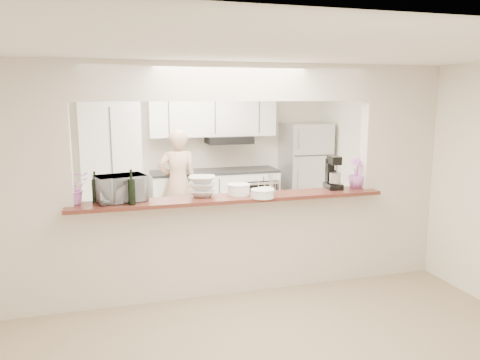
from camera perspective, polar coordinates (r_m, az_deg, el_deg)
name	(u,v)px	position (r m, az deg, el deg)	size (l,w,h in m)	color
floor	(231,290)	(5.40, -1.12, -13.31)	(6.00, 6.00, 0.00)	tan
tile_overlay	(203,248)	(6.81, -4.52, -8.24)	(5.00, 2.90, 0.01)	beige
partition	(230,160)	(5.00, -1.18, 2.48)	(5.00, 0.15, 2.50)	beige
bar_counter	(231,241)	(5.19, -1.13, -7.49)	(3.40, 0.38, 1.09)	beige
kitchen_cabinets	(177,170)	(7.68, -7.74, 1.25)	(3.15, 0.62, 2.25)	white
refrigerator	(305,172)	(8.25, 7.91, 0.98)	(0.75, 0.70, 1.70)	#BCBCC1
flower_left	(74,188)	(4.93, -19.60, -0.93)	(0.29, 0.25, 0.32)	#E177CA
wine_bottle_a	(132,191)	(4.73, -13.07, -1.32)	(0.07, 0.07, 0.36)	black
wine_bottle_b	(95,190)	(4.95, -17.25, -1.20)	(0.06, 0.06, 0.32)	black
toaster_oven	(121,188)	(4.93, -14.36, -0.99)	(0.49, 0.33, 0.27)	#9D9EA2
serving_bowls	(202,187)	(5.03, -4.62, -0.81)	(0.29, 0.29, 0.21)	silver
plate_stack_a	(239,189)	(5.11, -0.16, -1.15)	(0.25, 0.25, 0.12)	white
plate_stack_b	(263,193)	(4.96, 2.77, -1.65)	(0.25, 0.25, 0.09)	white
red_bowl	(243,191)	(5.18, 0.33, -1.30)	(0.13, 0.13, 0.06)	maroon
tan_bowl	(266,191)	(5.15, 3.24, -1.33)	(0.16, 0.16, 0.07)	beige
utensil_caddy	(268,185)	(5.23, 3.47, -0.62)	(0.25, 0.19, 0.20)	silver
stand_mixer	(333,174)	(5.54, 11.28, 0.73)	(0.19, 0.28, 0.38)	black
flower_right	(357,172)	(5.67, 14.04, 0.90)	(0.20, 0.20, 0.36)	#D173D6
person	(178,183)	(7.28, -7.58, -0.41)	(0.60, 0.40, 1.65)	tan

